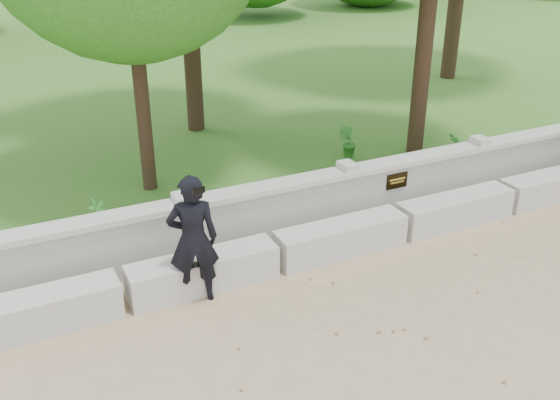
% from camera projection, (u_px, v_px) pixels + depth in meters
% --- Properties ---
extents(ground, '(80.00, 80.00, 0.00)m').
position_uv_depth(ground, '(493.00, 305.00, 7.52)').
color(ground, tan).
rests_on(ground, ground).
extents(lawn, '(40.00, 22.00, 0.25)m').
position_uv_depth(lawn, '(161.00, 62.00, 18.85)').
color(lawn, '#33661E').
rests_on(lawn, ground).
extents(concrete_bench, '(11.90, 0.45, 0.45)m').
position_uv_depth(concrete_bench, '(401.00, 223.00, 8.97)').
color(concrete_bench, '#B3B0A9').
rests_on(concrete_bench, ground).
extents(parapet_wall, '(12.50, 0.35, 0.90)m').
position_uv_depth(parapet_wall, '(374.00, 190.00, 9.43)').
color(parapet_wall, '#A8A69F').
rests_on(parapet_wall, ground).
extents(man_main, '(0.68, 0.62, 1.64)m').
position_uv_depth(man_main, '(193.00, 239.00, 7.30)').
color(man_main, black).
rests_on(man_main, ground).
extents(shrub_a, '(0.37, 0.36, 0.59)m').
position_uv_depth(shrub_a, '(100.00, 219.00, 8.39)').
color(shrub_a, '#2A6D25').
rests_on(shrub_a, lawn).
extents(shrub_b, '(0.39, 0.39, 0.56)m').
position_uv_depth(shrub_b, '(348.00, 142.00, 11.19)').
color(shrub_b, '#2A6D25').
rests_on(shrub_b, lawn).
extents(shrub_c, '(0.63, 0.63, 0.53)m').
position_uv_depth(shrub_c, '(460.00, 150.00, 10.88)').
color(shrub_c, '#2A6D25').
rests_on(shrub_c, lawn).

